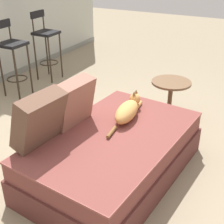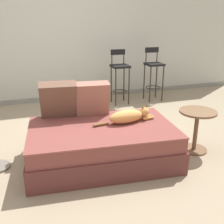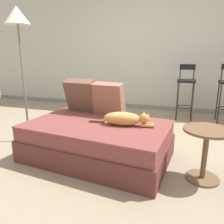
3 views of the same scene
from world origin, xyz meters
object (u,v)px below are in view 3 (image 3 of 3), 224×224
object	(u,v)px
bar_stool_near_window	(186,88)
floor_lamp	(18,29)
side_table	(206,147)
couch	(97,140)
throw_pillow_middle	(108,99)
throw_pillow_corner	(81,95)
cat	(125,119)

from	to	relation	value
bar_stool_near_window	floor_lamp	distance (m)	2.92
side_table	couch	bearing A→B (deg)	174.22
couch	bar_stool_near_window	world-z (taller)	bar_stool_near_window
bar_stool_near_window	floor_lamp	size ratio (longest dim) A/B	0.57
couch	floor_lamp	bearing A→B (deg)	169.31
side_table	floor_lamp	xyz separation A→B (m)	(-2.30, 0.33, 1.16)
couch	side_table	distance (m)	1.17
bar_stool_near_window	side_table	xyz separation A→B (m)	(0.20, -2.14, -0.25)
couch	throw_pillow_middle	size ratio (longest dim) A/B	4.07
bar_stool_near_window	couch	bearing A→B (deg)	-115.18
throw_pillow_corner	throw_pillow_middle	world-z (taller)	throw_pillow_corner
throw_pillow_middle	bar_stool_near_window	world-z (taller)	bar_stool_near_window
throw_pillow_corner	floor_lamp	distance (m)	1.15
bar_stool_near_window	side_table	distance (m)	2.17
couch	bar_stool_near_window	bearing A→B (deg)	64.82
cat	floor_lamp	distance (m)	1.79
cat	side_table	distance (m)	0.86
bar_stool_near_window	side_table	world-z (taller)	bar_stool_near_window
couch	throw_pillow_middle	bearing A→B (deg)	89.99
throw_pillow_corner	floor_lamp	world-z (taller)	floor_lamp
couch	throw_pillow_middle	xyz separation A→B (m)	(0.00, 0.40, 0.42)
throw_pillow_corner	bar_stool_near_window	size ratio (longest dim) A/B	0.44
side_table	bar_stool_near_window	bearing A→B (deg)	95.43
throw_pillow_corner	bar_stool_near_window	xyz separation A→B (m)	(1.36, 1.58, -0.06)
couch	cat	xyz separation A→B (m)	(0.33, 0.03, 0.28)
throw_pillow_middle	bar_stool_near_window	xyz separation A→B (m)	(0.95, 1.62, -0.05)
throw_pillow_corner	throw_pillow_middle	distance (m)	0.41
throw_pillow_corner	side_table	bearing A→B (deg)	-19.80
throw_pillow_corner	side_table	distance (m)	1.69
side_table	floor_lamp	world-z (taller)	floor_lamp
throw_pillow_corner	cat	bearing A→B (deg)	-29.72
throw_pillow_middle	cat	size ratio (longest dim) A/B	0.57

